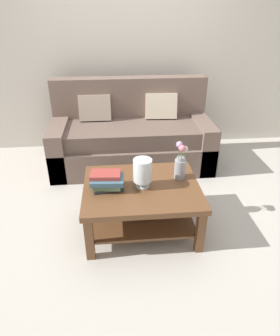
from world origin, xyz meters
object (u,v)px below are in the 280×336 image
object	(u,v)px
coffee_table	(141,198)
glass_hurricane_vase	(143,171)
book_stack_main	(107,181)
couch	(131,137)
flower_pitcher	(180,164)

from	to	relation	value
coffee_table	glass_hurricane_vase	bearing A→B (deg)	-45.87
coffee_table	book_stack_main	bearing A→B (deg)	-177.64
couch	flower_pitcher	world-z (taller)	couch
glass_hurricane_vase	flower_pitcher	size ratio (longest dim) A/B	0.73
book_stack_main	glass_hurricane_vase	bearing A→B (deg)	0.14
glass_hurricane_vase	couch	bearing A→B (deg)	90.43
coffee_table	flower_pitcher	distance (m)	0.48
couch	book_stack_main	bearing A→B (deg)	-102.51
couch	glass_hurricane_vase	size ratio (longest dim) A/B	7.46
couch	flower_pitcher	bearing A→B (deg)	-73.29
couch	glass_hurricane_vase	xyz separation A→B (m)	(0.01, -1.35, 0.25)
couch	coffee_table	size ratio (longest dim) A/B	1.93
couch	coffee_table	bearing A→B (deg)	-90.05
coffee_table	flower_pitcher	size ratio (longest dim) A/B	2.82
couch	flower_pitcher	xyz separation A→B (m)	(0.37, -1.23, 0.24)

